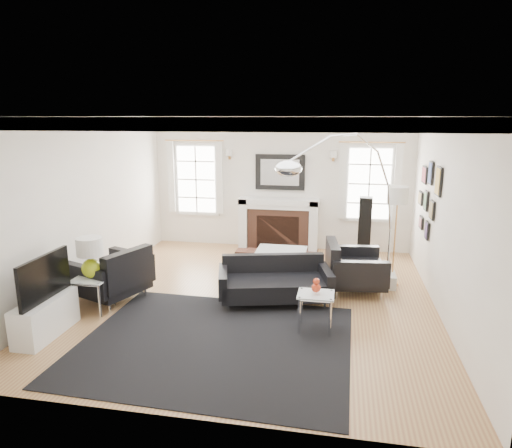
% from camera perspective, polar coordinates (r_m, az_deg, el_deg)
% --- Properties ---
extents(floor, '(6.00, 6.00, 0.00)m').
position_cam_1_polar(floor, '(7.29, -0.24, -9.30)').
color(floor, '#996340').
rests_on(floor, ground).
extents(back_wall, '(5.50, 0.04, 2.80)m').
position_cam_1_polar(back_wall, '(9.80, 3.04, 5.06)').
color(back_wall, white).
rests_on(back_wall, floor).
extents(front_wall, '(5.50, 0.04, 2.80)m').
position_cam_1_polar(front_wall, '(4.07, -8.19, -6.97)').
color(front_wall, white).
rests_on(front_wall, floor).
extents(left_wall, '(0.04, 6.00, 2.80)m').
position_cam_1_polar(left_wall, '(7.86, -20.37, 2.19)').
color(left_wall, white).
rests_on(left_wall, floor).
extents(right_wall, '(0.04, 6.00, 2.80)m').
position_cam_1_polar(right_wall, '(6.92, 22.72, 0.57)').
color(right_wall, white).
rests_on(right_wall, floor).
extents(ceiling, '(5.50, 6.00, 0.02)m').
position_cam_1_polar(ceiling, '(6.73, -0.26, 13.29)').
color(ceiling, white).
rests_on(ceiling, back_wall).
extents(crown_molding, '(5.50, 6.00, 0.12)m').
position_cam_1_polar(crown_molding, '(6.73, -0.26, 12.78)').
color(crown_molding, white).
rests_on(crown_molding, back_wall).
extents(fireplace, '(1.70, 0.69, 1.11)m').
position_cam_1_polar(fireplace, '(9.75, 2.81, -0.11)').
color(fireplace, white).
rests_on(fireplace, floor).
extents(mantel_mirror, '(1.05, 0.07, 0.75)m').
position_cam_1_polar(mantel_mirror, '(9.72, 3.02, 6.48)').
color(mantel_mirror, black).
rests_on(mantel_mirror, back_wall).
extents(window_left, '(1.24, 0.15, 1.62)m').
position_cam_1_polar(window_left, '(10.14, -7.47, 5.58)').
color(window_left, white).
rests_on(window_left, back_wall).
extents(window_right, '(1.24, 0.15, 1.62)m').
position_cam_1_polar(window_right, '(9.67, 13.97, 4.93)').
color(window_right, white).
rests_on(window_right, back_wall).
extents(gallery_wall, '(0.04, 1.73, 1.29)m').
position_cam_1_polar(gallery_wall, '(8.14, 20.74, 3.48)').
color(gallery_wall, black).
rests_on(gallery_wall, right_wall).
extents(tv_unit, '(0.35, 1.00, 1.09)m').
position_cam_1_polar(tv_unit, '(6.63, -24.82, -9.91)').
color(tv_unit, white).
rests_on(tv_unit, floor).
extents(area_rug, '(3.44, 2.90, 0.01)m').
position_cam_1_polar(area_rug, '(6.00, -5.13, -14.54)').
color(area_rug, black).
rests_on(area_rug, floor).
extents(sofa, '(1.84, 1.16, 0.56)m').
position_cam_1_polar(sofa, '(7.11, 2.32, -7.29)').
color(sofa, black).
rests_on(sofa, floor).
extents(armchair_left, '(1.23, 1.30, 0.70)m').
position_cam_1_polar(armchair_left, '(7.44, -17.39, -6.24)').
color(armchair_left, black).
rests_on(armchair_left, floor).
extents(armchair_right, '(1.02, 1.10, 0.68)m').
position_cam_1_polar(armchair_right, '(7.64, 11.92, -5.49)').
color(armchair_right, black).
rests_on(armchair_right, floor).
extents(coffee_table, '(0.91, 0.91, 0.41)m').
position_cam_1_polar(coffee_table, '(8.34, 3.11, -3.65)').
color(coffee_table, silver).
rests_on(coffee_table, floor).
extents(side_table_left, '(0.49, 0.49, 0.54)m').
position_cam_1_polar(side_table_left, '(7.06, -19.72, -7.11)').
color(side_table_left, silver).
rests_on(side_table_left, floor).
extents(nesting_table, '(0.48, 0.40, 0.53)m').
position_cam_1_polar(nesting_table, '(6.17, 7.46, -9.63)').
color(nesting_table, silver).
rests_on(nesting_table, floor).
extents(gourd_lamp, '(0.37, 0.37, 0.59)m').
position_cam_1_polar(gourd_lamp, '(6.92, -20.01, -3.63)').
color(gourd_lamp, '#B0C518').
rests_on(gourd_lamp, side_table_left).
extents(orange_vase, '(0.12, 0.12, 0.20)m').
position_cam_1_polar(orange_vase, '(6.09, 7.53, -7.70)').
color(orange_vase, red).
rests_on(orange_vase, nesting_table).
extents(arc_floor_lamp, '(1.88, 1.74, 2.66)m').
position_cam_1_polar(arc_floor_lamp, '(7.03, 10.90, 1.87)').
color(arc_floor_lamp, white).
rests_on(arc_floor_lamp, floor).
extents(stick_floor_lamp, '(0.34, 0.34, 1.69)m').
position_cam_1_polar(stick_floor_lamp, '(7.83, 17.29, 2.85)').
color(stick_floor_lamp, '#CC8D47').
rests_on(stick_floor_lamp, floor).
extents(speaker_tower, '(0.26, 0.26, 1.25)m').
position_cam_1_polar(speaker_tower, '(9.38, 13.41, -0.48)').
color(speaker_tower, black).
rests_on(speaker_tower, floor).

